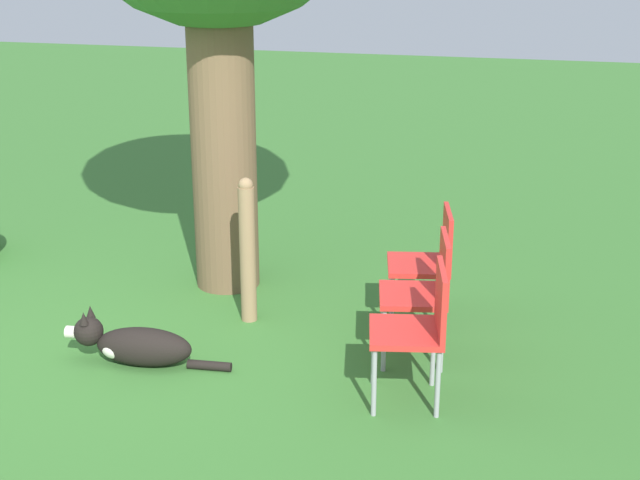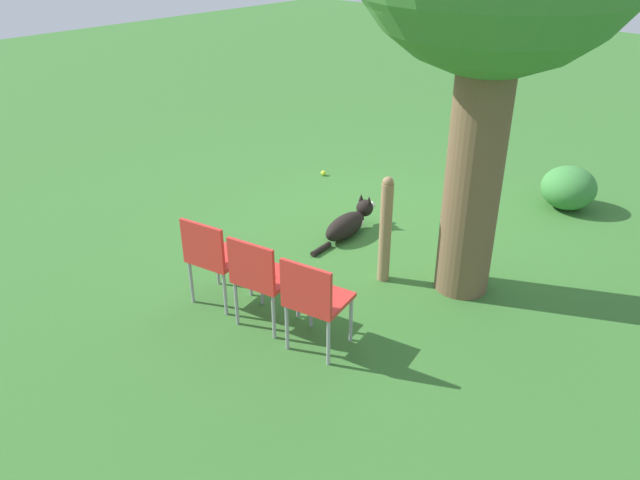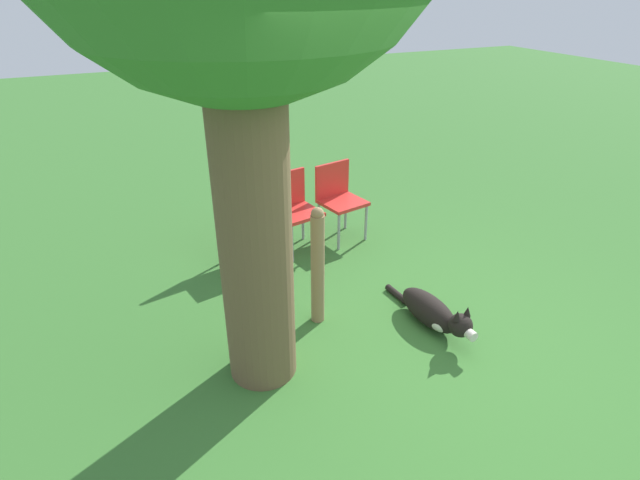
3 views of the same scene
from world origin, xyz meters
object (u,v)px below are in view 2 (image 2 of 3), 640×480
at_px(dog, 349,223).
at_px(fence_post, 385,229).
at_px(tennis_ball, 323,173).
at_px(red_chair_2, 314,298).
at_px(red_chair_0, 213,254).
at_px(red_chair_1, 261,275).

bearing_deg(dog, fence_post, -125.12).
bearing_deg(dog, tennis_ball, 46.64).
bearing_deg(fence_post, red_chair_2, 11.86).
distance_m(fence_post, tennis_ball, 2.74).
bearing_deg(red_chair_0, tennis_ball, 13.34).
bearing_deg(dog, red_chair_1, -167.85).
distance_m(fence_post, red_chair_0, 1.58).
height_order(red_chair_2, tennis_ball, red_chair_2).
xyz_separation_m(dog, tennis_ball, (-1.07, -1.36, -0.10)).
bearing_deg(fence_post, tennis_ball, -125.40).
relative_size(dog, red_chair_2, 1.30).
relative_size(dog, red_chair_1, 1.30).
bearing_deg(red_chair_1, red_chair_2, -96.64).
xyz_separation_m(red_chair_0, red_chair_2, (-0.10, 1.11, 0.00)).
xyz_separation_m(fence_post, red_chair_1, (1.29, -0.29, -0.04)).
distance_m(dog, tennis_ball, 1.73).
height_order(fence_post, red_chair_0, fence_post).
relative_size(fence_post, red_chair_0, 1.26).
bearing_deg(red_chair_2, red_chair_0, 83.36).
xyz_separation_m(dog, red_chair_0, (1.83, -0.01, 0.36)).
xyz_separation_m(red_chair_0, tennis_ball, (-2.90, -1.35, -0.46)).
bearing_deg(dog, red_chair_2, -152.45).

